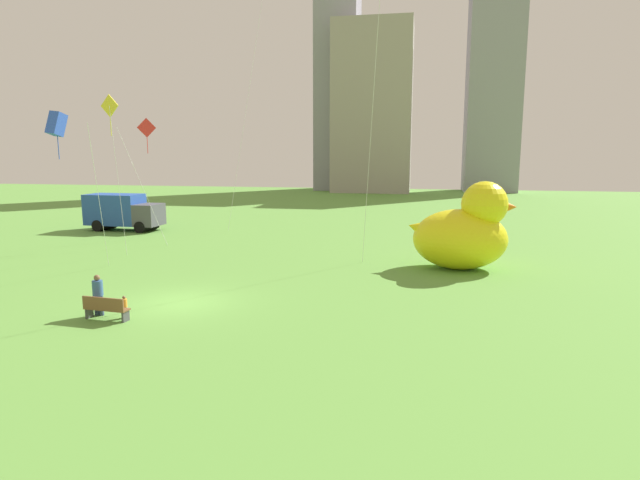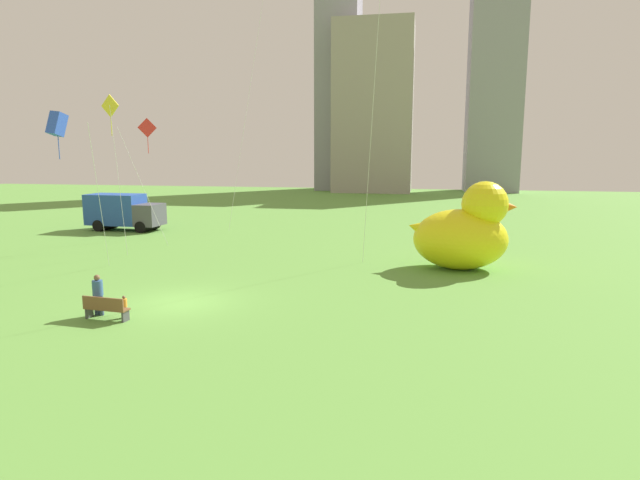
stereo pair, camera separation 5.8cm
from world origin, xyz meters
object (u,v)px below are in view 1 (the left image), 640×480
Objects in this scene: park_bench at (105,308)px; person_child at (124,306)px; giant_inflatable_duck at (464,232)px; box_truck at (123,212)px; kite_red at (146,132)px; kite_yellow at (110,112)px; kite_blue at (57,125)px; person_adult at (98,293)px.

person_child is (0.54, 0.38, -0.01)m from park_bench.
giant_inflatable_duck is 0.94× the size of box_truck.
park_bench is 0.21× the size of kite_red.
box_truck is (-11.81, 20.89, 0.97)m from park_bench.
giant_inflatable_duck is at bearing 0.33° from kite_yellow.
box_truck is (-25.42, 9.45, -0.54)m from giant_inflatable_duck.
park_bench is 11.29m from kite_blue.
kite_yellow is (-6.91, 10.94, 7.97)m from person_child.
person_adult is 0.19× the size of kite_red.
box_truck is 0.72× the size of kite_red.
box_truck is at bearing 119.63° from kite_yellow.
person_adult is 0.26× the size of box_truck.
kite_blue reaches higher than park_bench.
person_adult is at bearing -61.97° from kite_yellow.
giant_inflatable_duck is 20.99m from kite_yellow.
kite_blue is (5.64, -14.52, 6.01)m from box_truck.
giant_inflatable_duck is at bearing 37.56° from person_adult.
kite_red is 9.81m from kite_blue.
person_child is 0.15× the size of giant_inflatable_duck.
giant_inflatable_duck is at bearing 40.06° from park_bench.
kite_yellow reaches higher than person_child.
person_child is 15.20m from kite_yellow.
kite_blue is at bearing 138.24° from person_child.
park_bench is at bearing -45.94° from kite_blue.
person_child is 23.96m from box_truck.
person_adult is 17.97m from giant_inflatable_duck.
person_child is 0.10× the size of kite_red.
park_bench is 0.31× the size of giant_inflatable_duck.
park_bench is at bearing -39.92° from person_adult.
box_truck is at bearing 119.48° from park_bench.
kite_red reaches higher than giant_inflatable_duck.
person_adult is 1.22m from person_child.
giant_inflatable_duck reaches higher than box_truck.
park_bench reaches higher than person_child.
kite_red reaches higher than kite_blue.
kite_yellow is (0.45, -4.83, 0.97)m from kite_red.
kite_yellow reaches higher than person_adult.
person_adult is at bearing -68.35° from kite_red.
box_truck is at bearing 118.79° from person_adult.
box_truck is at bearing 136.50° from kite_red.
kite_blue is (-5.56, 5.86, 6.59)m from person_adult.
kite_blue is (-19.78, -5.07, 5.47)m from giant_inflatable_duck.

